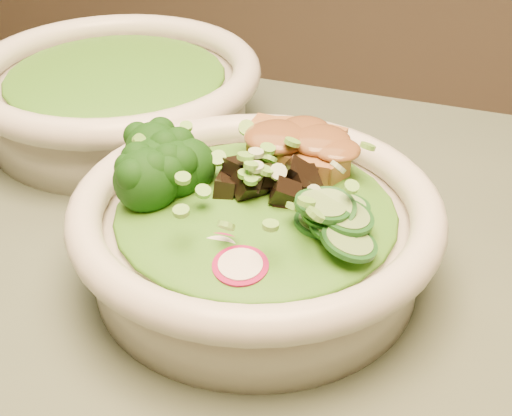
% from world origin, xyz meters
% --- Properties ---
extents(salad_bowl, '(0.23, 0.23, 0.06)m').
position_xyz_m(salad_bowl, '(0.14, 0.10, 0.78)').
color(salad_bowl, silver).
rests_on(salad_bowl, dining_table).
extents(side_bowl, '(0.25, 0.25, 0.07)m').
position_xyz_m(side_bowl, '(-0.05, 0.25, 0.79)').
color(side_bowl, silver).
rests_on(side_bowl, dining_table).
extents(lettuce_bed, '(0.18, 0.18, 0.02)m').
position_xyz_m(lettuce_bed, '(0.14, 0.10, 0.80)').
color(lettuce_bed, '#206515').
rests_on(lettuce_bed, salad_bowl).
extents(side_lettuce, '(0.17, 0.17, 0.02)m').
position_xyz_m(side_lettuce, '(-0.05, 0.25, 0.81)').
color(side_lettuce, '#206515').
rests_on(side_lettuce, side_bowl).
extents(broccoli_florets, '(0.07, 0.06, 0.04)m').
position_xyz_m(broccoli_florets, '(0.08, 0.11, 0.82)').
color(broccoli_florets, black).
rests_on(broccoli_florets, salad_bowl).
extents(radish_slices, '(0.10, 0.04, 0.02)m').
position_xyz_m(radish_slices, '(0.13, 0.04, 0.81)').
color(radish_slices, '#960B40').
rests_on(radish_slices, salad_bowl).
extents(cucumber_slices, '(0.06, 0.06, 0.03)m').
position_xyz_m(cucumber_slices, '(0.19, 0.09, 0.81)').
color(cucumber_slices, '#7BA45B').
rests_on(cucumber_slices, salad_bowl).
extents(mushroom_heap, '(0.06, 0.06, 0.03)m').
position_xyz_m(mushroom_heap, '(0.14, 0.11, 0.81)').
color(mushroom_heap, black).
rests_on(mushroom_heap, salad_bowl).
extents(tofu_cubes, '(0.08, 0.06, 0.03)m').
position_xyz_m(tofu_cubes, '(0.14, 0.16, 0.81)').
color(tofu_cubes, '#A36236').
rests_on(tofu_cubes, salad_bowl).
extents(peanut_sauce, '(0.06, 0.05, 0.01)m').
position_xyz_m(peanut_sauce, '(0.14, 0.16, 0.82)').
color(peanut_sauce, brown).
rests_on(peanut_sauce, tofu_cubes).
extents(scallion_garnish, '(0.17, 0.17, 0.02)m').
position_xyz_m(scallion_garnish, '(0.14, 0.10, 0.82)').
color(scallion_garnish, '#6CB540').
rests_on(scallion_garnish, salad_bowl).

